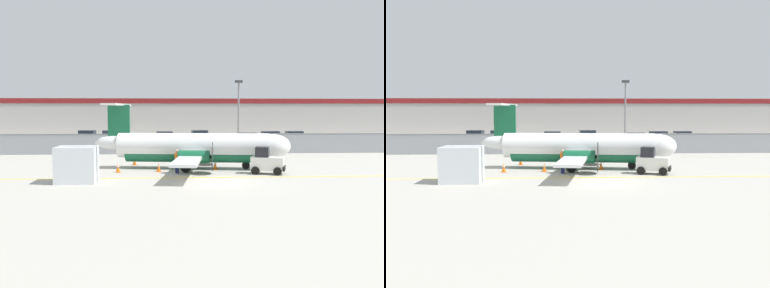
# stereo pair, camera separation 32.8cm
# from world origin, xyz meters

# --- Properties ---
(ground_plane) EXTENTS (140.00, 140.00, 0.01)m
(ground_plane) POSITION_xyz_m (0.00, 2.00, 0.00)
(ground_plane) COLOR #ADA89E
(perimeter_fence) EXTENTS (98.00, 0.10, 2.10)m
(perimeter_fence) POSITION_xyz_m (0.00, 18.00, 1.12)
(perimeter_fence) COLOR gray
(perimeter_fence) RESTS_ON ground
(parking_lot_strip) EXTENTS (98.00, 17.00, 0.12)m
(parking_lot_strip) POSITION_xyz_m (0.00, 29.50, 0.06)
(parking_lot_strip) COLOR #38383A
(parking_lot_strip) RESTS_ON ground
(background_building) EXTENTS (91.00, 8.10, 6.50)m
(background_building) POSITION_xyz_m (0.00, 47.99, 3.26)
(background_building) COLOR #BCB7B2
(background_building) RESTS_ON ground
(commuter_airplane) EXTENTS (14.92, 16.06, 4.92)m
(commuter_airplane) POSITION_xyz_m (-0.91, 6.46, 1.60)
(commuter_airplane) COLOR white
(commuter_airplane) RESTS_ON ground
(baggage_tug) EXTENTS (2.56, 1.99, 1.88)m
(baggage_tug) POSITION_xyz_m (3.77, 3.42, 0.86)
(baggage_tug) COLOR silver
(baggage_tug) RESTS_ON ground
(ground_crew_worker) EXTENTS (0.46, 0.52, 1.70)m
(ground_crew_worker) POSITION_xyz_m (-2.43, 3.97, 0.95)
(ground_crew_worker) COLOR #191E4C
(ground_crew_worker) RESTS_ON ground
(cargo_container) EXTENTS (2.44, 2.01, 2.20)m
(cargo_container) POSITION_xyz_m (-8.63, 0.55, 1.10)
(cargo_container) COLOR silver
(cargo_container) RESTS_ON ground
(traffic_cone_near_left) EXTENTS (0.36, 0.36, 0.64)m
(traffic_cone_near_left) POSITION_xyz_m (-5.76, 9.00, 0.31)
(traffic_cone_near_left) COLOR orange
(traffic_cone_near_left) RESTS_ON ground
(traffic_cone_near_right) EXTENTS (0.36, 0.36, 0.64)m
(traffic_cone_near_right) POSITION_xyz_m (-6.62, 4.80, 0.31)
(traffic_cone_near_right) COLOR orange
(traffic_cone_near_right) RESTS_ON ground
(traffic_cone_far_left) EXTENTS (0.36, 0.36, 0.64)m
(traffic_cone_far_left) POSITION_xyz_m (-3.74, 4.91, 0.31)
(traffic_cone_far_left) COLOR orange
(traffic_cone_far_left) RESTS_ON ground
(traffic_cone_far_right) EXTENTS (0.36, 0.36, 0.64)m
(traffic_cone_far_right) POSITION_xyz_m (0.48, 5.95, 0.31)
(traffic_cone_far_right) COLOR orange
(traffic_cone_far_right) RESTS_ON ground
(parked_car_0) EXTENTS (4.39, 2.45, 1.58)m
(parked_car_0) POSITION_xyz_m (-14.32, 35.97, 0.89)
(parked_car_0) COLOR slate
(parked_car_0) RESTS_ON parking_lot_strip
(parked_car_1) EXTENTS (4.39, 2.43, 1.58)m
(parked_car_1) POSITION_xyz_m (-11.26, 35.51, 0.89)
(parked_car_1) COLOR #19662D
(parked_car_1) RESTS_ON parking_lot_strip
(parked_car_2) EXTENTS (4.30, 2.22, 1.58)m
(parked_car_2) POSITION_xyz_m (-5.28, 26.65, 0.89)
(parked_car_2) COLOR slate
(parked_car_2) RESTS_ON parking_lot_strip
(parked_car_3) EXTENTS (4.23, 2.06, 1.58)m
(parked_car_3) POSITION_xyz_m (-3.30, 32.02, 0.89)
(parked_car_3) COLOR #B28C19
(parked_car_3) RESTS_ON parking_lot_strip
(parked_car_4) EXTENTS (4.32, 2.27, 1.58)m
(parked_car_4) POSITION_xyz_m (1.48, 35.25, 0.89)
(parked_car_4) COLOR navy
(parked_car_4) RESTS_ON parking_lot_strip
(parked_car_5) EXTENTS (4.36, 2.35, 1.58)m
(parked_car_5) POSITION_xyz_m (7.20, 27.47, 0.89)
(parked_car_5) COLOR gray
(parked_car_5) RESTS_ON parking_lot_strip
(parked_car_6) EXTENTS (4.32, 2.27, 1.58)m
(parked_car_6) POSITION_xyz_m (11.12, 31.78, 0.89)
(parked_car_6) COLOR gray
(parked_car_6) RESTS_ON parking_lot_strip
(parked_car_7) EXTENTS (4.26, 2.13, 1.58)m
(parked_car_7) POSITION_xyz_m (14.23, 31.87, 0.89)
(parked_car_7) COLOR gray
(parked_car_7) RESTS_ON parking_lot_strip
(apron_light_pole) EXTENTS (0.70, 0.30, 7.27)m
(apron_light_pole) POSITION_xyz_m (3.63, 14.38, 4.30)
(apron_light_pole) COLOR slate
(apron_light_pole) RESTS_ON ground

